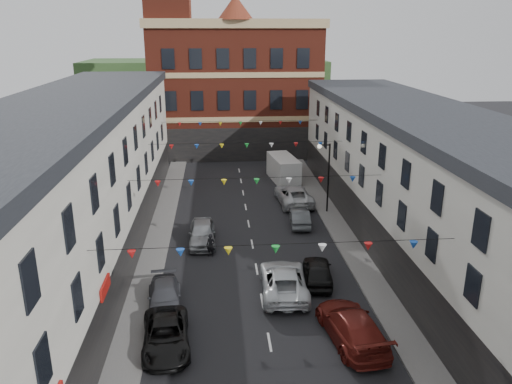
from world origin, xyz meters
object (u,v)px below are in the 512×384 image
object	(u,v)px
car_left_e	(202,233)
car_right_d	(318,271)
car_right_c	(352,326)
car_right_f	(294,195)
street_lamp	(326,169)
car_right_e	(300,217)
moving_car	(284,280)
pedestrian	(211,245)
white_van	(283,169)
car_left_d	(165,297)
car_left_c	(166,335)

from	to	relation	value
car_left_e	car_right_d	distance (m)	9.68
car_right_c	car_right_f	world-z (taller)	car_right_c
street_lamp	car_right_e	size ratio (longest dim) A/B	1.45
car_right_e	moving_car	world-z (taller)	moving_car
car_right_e	pedestrian	size ratio (longest dim) A/B	2.54
white_van	car_left_e	bearing A→B (deg)	-125.24
car_left_d	car_left_e	bearing A→B (deg)	71.95
car_left_c	car_left_d	xyz separation A→B (m)	(-0.43, 3.79, -0.03)
moving_car	car_right_e	bearing A→B (deg)	-101.50
car_right_f	white_van	bearing A→B (deg)	-93.98
car_right_c	white_van	size ratio (longest dim) A/B	1.00
car_left_c	car_right_d	bearing A→B (deg)	29.59
car_right_d	pedestrian	distance (m)	7.78
car_right_d	car_right_e	distance (m)	9.44
moving_car	car_right_c	bearing A→B (deg)	121.27
car_left_d	car_left_e	distance (m)	8.89
car_left_d	car_left_e	xyz separation A→B (m)	(1.90, 8.69, 0.16)
street_lamp	moving_car	bearing A→B (deg)	-111.63
street_lamp	car_left_d	world-z (taller)	street_lamp
car_right_d	moving_car	size ratio (longest dim) A/B	0.75
car_left_c	car_right_f	world-z (taller)	car_right_f
moving_car	street_lamp	bearing A→B (deg)	-108.87
moving_car	car_left_e	bearing A→B (deg)	-54.19
car_right_e	moving_car	distance (m)	10.91
car_right_c	pedestrian	distance (m)	12.52
car_left_c	car_right_e	world-z (taller)	car_right_e
car_right_f	white_van	xyz separation A→B (m)	(0.02, 7.19, 0.44)
car_right_f	car_right_e	bearing A→B (deg)	82.92
street_lamp	car_right_e	distance (m)	4.82
car_left_e	moving_car	xyz separation A→B (m)	(4.95, -7.60, -0.01)
street_lamp	car_left_e	size ratio (longest dim) A/B	1.26
car_right_c	car_right_d	world-z (taller)	car_right_c
car_left_e	car_right_f	bearing A→B (deg)	44.99
car_right_d	pedestrian	xyz separation A→B (m)	(-6.57, 4.16, 0.09)
car_right_d	car_right_f	world-z (taller)	car_right_f
car_right_d	moving_car	xyz separation A→B (m)	(-2.25, -1.14, 0.07)
car_left_e	moving_car	bearing A→B (deg)	-57.62
car_right_c	car_left_d	bearing A→B (deg)	-29.84
car_left_d	car_right_d	bearing A→B (deg)	8.01
street_lamp	car_right_d	bearing A→B (deg)	-103.83
street_lamp	car_left_c	bearing A→B (deg)	-122.85
car_right_e	car_right_d	bearing A→B (deg)	91.77
car_right_d	car_right_e	world-z (taller)	car_right_d
car_right_f	moving_car	size ratio (longest dim) A/B	1.04
car_left_d	car_right_e	bearing A→B (deg)	45.01
street_lamp	car_left_d	size ratio (longest dim) A/B	1.35
street_lamp	car_right_e	world-z (taller)	street_lamp
street_lamp	car_left_d	bearing A→B (deg)	-130.30
car_left_c	car_right_f	xyz separation A→B (m)	(9.40, 20.59, 0.15)
car_right_c	pedestrian	xyz separation A→B (m)	(-7.06, 10.34, -0.01)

